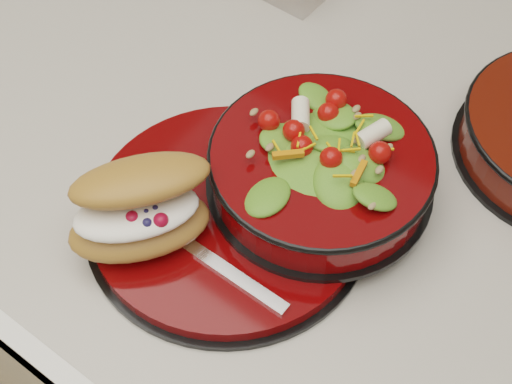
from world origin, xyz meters
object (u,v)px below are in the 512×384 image
Objects in this scene: island_counter at (336,346)px; salad_bowl at (322,162)px; dinner_plate at (228,214)px; fork at (203,254)px; croissant at (141,209)px.

island_counter is 0.51m from salad_bowl.
fork is at bearing -76.11° from dinner_plate.
croissant is at bearing -121.74° from island_counter.
fork is (0.06, 0.01, -0.04)m from croissant.
island_counter is 7.48× the size of croissant.
croissant reaches higher than dinner_plate.
salad_bowl is 1.27× the size of fork.
fork is at bearing -109.70° from island_counter.
croissant reaches higher than fork.
island_counter is at bearing 65.20° from salad_bowl.
salad_bowl is 0.15m from fork.
croissant reaches higher than island_counter.
salad_bowl reaches higher than island_counter.
dinner_plate is 1.60× the size of fork.
dinner_plate is 1.74× the size of croissant.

